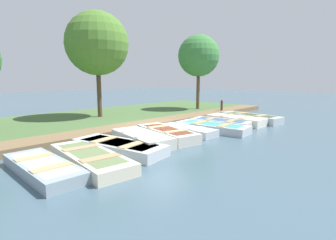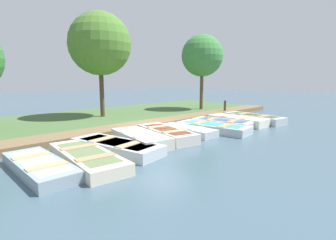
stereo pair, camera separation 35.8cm
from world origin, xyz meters
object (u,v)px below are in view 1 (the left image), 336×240
Objects in this scene: rowboat_0 at (43,167)px; rowboat_7 at (221,123)px; rowboat_9 at (251,118)px; rowboat_2 at (118,147)px; rowboat_8 at (235,120)px; rowboat_5 at (187,130)px; rowboat_1 at (90,158)px; park_tree_center at (199,56)px; mooring_post_far at (222,107)px; rowboat_4 at (167,133)px; rowboat_3 at (142,138)px; park_tree_left at (97,44)px; rowboat_6 at (212,127)px.

rowboat_7 reaches higher than rowboat_0.
rowboat_2 is at bearing -83.00° from rowboat_9.
rowboat_5 is at bearing -92.70° from rowboat_8.
rowboat_1 is 13.22m from park_tree_center.
mooring_post_far reaches higher than rowboat_7.
rowboat_4 reaches higher than rowboat_2.
mooring_post_far is at bearing 112.63° from rowboat_7.
rowboat_1 is 11.96m from mooring_post_far.
rowboat_2 is 1.16× the size of rowboat_3.
park_tree_center is at bearing 178.99° from mooring_post_far.
rowboat_5 is (-0.40, 6.43, 0.01)m from rowboat_0.
park_tree_left is (-6.11, -0.64, 4.21)m from rowboat_5.
rowboat_6 is 8.04m from park_tree_left.
rowboat_9 is (0.50, 6.47, -0.00)m from rowboat_4.
rowboat_8 reaches higher than rowboat_4.
rowboat_9 is 3.03m from mooring_post_far.
park_tree_left reaches higher than rowboat_6.
rowboat_2 is 1.00× the size of rowboat_6.
mooring_post_far is (-2.74, 1.25, 0.29)m from rowboat_9.
park_tree_left reaches higher than rowboat_3.
rowboat_3 reaches higher than rowboat_0.
rowboat_3 reaches higher than rowboat_5.
park_tree_left is at bearing 152.46° from rowboat_1.
rowboat_9 is at bearing 97.20° from rowboat_1.
rowboat_4 is 0.61× the size of park_tree_center.
rowboat_8 is at bearing 87.42° from rowboat_6.
rowboat_9 is at bearing 86.02° from rowboat_5.
rowboat_7 is 0.51× the size of park_tree_left.
rowboat_9 is at bearing 82.88° from rowboat_6.
rowboat_5 is 7.45m from park_tree_left.
rowboat_9 is at bearing 77.87° from rowboat_2.
mooring_post_far is at bearing 135.53° from rowboat_8.
rowboat_0 is at bearing -93.13° from rowboat_1.
mooring_post_far is at bearing 61.41° from park_tree_left.
park_tree_left reaches higher than rowboat_9.
rowboat_5 is at bearing 103.25° from rowboat_1.
rowboat_5 reaches higher than rowboat_0.
mooring_post_far is at bearing 110.90° from rowboat_6.
rowboat_9 is 0.66× the size of park_tree_center.
rowboat_6 is at bearing -81.35° from rowboat_9.
rowboat_7 is 3.17× the size of mooring_post_far.
rowboat_0 is at bearing -85.05° from rowboat_5.
rowboat_0 is 1.12× the size of rowboat_5.
rowboat_4 is 3.36× the size of mooring_post_far.
mooring_post_far is 0.18× the size of park_tree_center.
park_tree_left reaches higher than mooring_post_far.
rowboat_0 is 6.44m from rowboat_5.
park_tree_center is at bearing 125.74° from rowboat_3.
rowboat_2 is at bearing -67.11° from rowboat_3.
rowboat_5 is 0.90× the size of rowboat_7.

